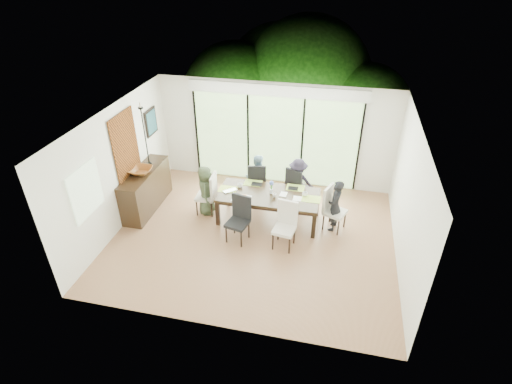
% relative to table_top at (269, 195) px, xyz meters
% --- Properties ---
extents(floor, '(6.00, 5.00, 0.01)m').
position_rel_table_top_xyz_m(floor, '(-0.19, -0.69, -0.68)').
color(floor, brown).
rests_on(floor, ground).
extents(ceiling, '(6.00, 5.00, 0.01)m').
position_rel_table_top_xyz_m(ceiling, '(-0.19, -0.69, 2.03)').
color(ceiling, white).
rests_on(ceiling, wall_back).
extents(wall_back, '(6.00, 0.02, 2.70)m').
position_rel_table_top_xyz_m(wall_back, '(-0.19, 1.82, 0.67)').
color(wall_back, silver).
rests_on(wall_back, floor).
extents(wall_front, '(6.00, 0.02, 2.70)m').
position_rel_table_top_xyz_m(wall_front, '(-0.19, -3.20, 0.67)').
color(wall_front, beige).
rests_on(wall_front, floor).
extents(wall_left, '(0.02, 5.00, 2.70)m').
position_rel_table_top_xyz_m(wall_left, '(-3.20, -0.69, 0.67)').
color(wall_left, silver).
rests_on(wall_left, floor).
extents(wall_right, '(0.02, 5.00, 2.70)m').
position_rel_table_top_xyz_m(wall_right, '(2.82, -0.69, 0.67)').
color(wall_right, beige).
rests_on(wall_right, floor).
extents(glass_doors, '(4.20, 0.02, 2.30)m').
position_rel_table_top_xyz_m(glass_doors, '(-0.19, 1.78, 0.52)').
color(glass_doors, '#598C3F').
rests_on(glass_doors, wall_back).
extents(blinds_header, '(4.40, 0.06, 0.28)m').
position_rel_table_top_xyz_m(blinds_header, '(-0.19, 1.77, 1.82)').
color(blinds_header, white).
rests_on(blinds_header, wall_back).
extents(mullion_a, '(0.05, 0.04, 2.30)m').
position_rel_table_top_xyz_m(mullion_a, '(-2.29, 1.77, 0.52)').
color(mullion_a, black).
rests_on(mullion_a, wall_back).
extents(mullion_b, '(0.05, 0.04, 2.30)m').
position_rel_table_top_xyz_m(mullion_b, '(-0.89, 1.77, 0.52)').
color(mullion_b, black).
rests_on(mullion_b, wall_back).
extents(mullion_c, '(0.05, 0.04, 2.30)m').
position_rel_table_top_xyz_m(mullion_c, '(0.51, 1.77, 0.52)').
color(mullion_c, black).
rests_on(mullion_c, wall_back).
extents(mullion_d, '(0.05, 0.04, 2.30)m').
position_rel_table_top_xyz_m(mullion_d, '(1.91, 1.77, 0.52)').
color(mullion_d, black).
rests_on(mullion_d, wall_back).
extents(side_window, '(0.02, 0.90, 1.00)m').
position_rel_table_top_xyz_m(side_window, '(-3.16, -1.89, 0.82)').
color(side_window, '#8CAD7F').
rests_on(side_window, wall_left).
extents(deck, '(6.00, 1.80, 0.10)m').
position_rel_table_top_xyz_m(deck, '(-0.19, 2.71, -0.73)').
color(deck, '#4E3D21').
rests_on(deck, ground).
extents(rail_top, '(6.00, 0.08, 0.06)m').
position_rel_table_top_xyz_m(rail_top, '(-0.19, 3.51, -0.13)').
color(rail_top, '#513222').
rests_on(rail_top, deck).
extents(foliage_left, '(3.20, 3.20, 3.20)m').
position_rel_table_top_xyz_m(foliage_left, '(-1.99, 4.51, 0.76)').
color(foliage_left, '#14380F').
rests_on(foliage_left, ground).
extents(foliage_mid, '(4.00, 4.00, 4.00)m').
position_rel_table_top_xyz_m(foliage_mid, '(0.21, 5.11, 1.12)').
color(foliage_mid, '#14380F').
rests_on(foliage_mid, ground).
extents(foliage_right, '(2.80, 2.80, 2.80)m').
position_rel_table_top_xyz_m(foliage_right, '(2.01, 4.31, 0.58)').
color(foliage_right, '#14380F').
rests_on(foliage_right, ground).
extents(foliage_far, '(3.60, 3.60, 3.60)m').
position_rel_table_top_xyz_m(foliage_far, '(-0.79, 5.81, 0.94)').
color(foliage_far, '#14380F').
rests_on(foliage_far, ground).
extents(table_top, '(2.26, 1.04, 0.06)m').
position_rel_table_top_xyz_m(table_top, '(0.00, 0.00, 0.00)').
color(table_top, black).
rests_on(table_top, floor).
extents(table_apron, '(2.07, 0.85, 0.09)m').
position_rel_table_top_xyz_m(table_apron, '(0.00, 0.00, -0.08)').
color(table_apron, black).
rests_on(table_apron, floor).
extents(table_leg_fl, '(0.08, 0.08, 0.65)m').
position_rel_table_top_xyz_m(table_leg_fl, '(-1.08, -0.43, -0.35)').
color(table_leg_fl, black).
rests_on(table_leg_fl, floor).
extents(table_leg_fr, '(0.08, 0.08, 0.65)m').
position_rel_table_top_xyz_m(table_leg_fr, '(1.08, -0.43, -0.35)').
color(table_leg_fr, black).
rests_on(table_leg_fr, floor).
extents(table_leg_bl, '(0.08, 0.08, 0.65)m').
position_rel_table_top_xyz_m(table_leg_bl, '(-1.08, 0.43, -0.35)').
color(table_leg_bl, black).
rests_on(table_leg_bl, floor).
extents(table_leg_br, '(0.08, 0.08, 0.65)m').
position_rel_table_top_xyz_m(table_leg_br, '(1.08, 0.43, -0.35)').
color(table_leg_br, black).
rests_on(table_leg_br, floor).
extents(chair_left_end, '(0.46, 0.46, 1.04)m').
position_rel_table_top_xyz_m(chair_left_end, '(-1.50, 0.00, -0.16)').
color(chair_left_end, beige).
rests_on(chair_left_end, floor).
extents(chair_right_end, '(0.56, 0.56, 1.04)m').
position_rel_table_top_xyz_m(chair_right_end, '(1.50, 0.00, -0.16)').
color(chair_right_end, silver).
rests_on(chair_right_end, floor).
extents(chair_far_left, '(0.50, 0.50, 1.04)m').
position_rel_table_top_xyz_m(chair_far_left, '(-0.45, 0.85, -0.16)').
color(chair_far_left, black).
rests_on(chair_far_left, floor).
extents(chair_far_right, '(0.57, 0.57, 1.04)m').
position_rel_table_top_xyz_m(chair_far_right, '(0.55, 0.85, -0.16)').
color(chair_far_right, black).
rests_on(chair_far_right, floor).
extents(chair_near_left, '(0.52, 0.52, 1.04)m').
position_rel_table_top_xyz_m(chair_near_left, '(-0.50, -0.87, -0.16)').
color(chair_near_left, black).
rests_on(chair_near_left, floor).
extents(chair_near_right, '(0.49, 0.49, 1.04)m').
position_rel_table_top_xyz_m(chair_near_right, '(0.50, -0.87, -0.16)').
color(chair_near_right, white).
rests_on(chair_near_right, floor).
extents(person_left_end, '(0.46, 0.62, 1.22)m').
position_rel_table_top_xyz_m(person_left_end, '(-1.48, 0.00, -0.07)').
color(person_left_end, '#3B4A31').
rests_on(person_left_end, floor).
extents(person_right_end, '(0.44, 0.61, 1.22)m').
position_rel_table_top_xyz_m(person_right_end, '(1.48, 0.00, -0.07)').
color(person_right_end, black).
rests_on(person_right_end, floor).
extents(person_far_left, '(0.63, 0.47, 1.22)m').
position_rel_table_top_xyz_m(person_far_left, '(-0.45, 0.83, -0.07)').
color(person_far_left, '#7699AB').
rests_on(person_far_left, floor).
extents(person_far_right, '(0.61, 0.42, 1.22)m').
position_rel_table_top_xyz_m(person_far_right, '(0.55, 0.83, -0.07)').
color(person_far_right, black).
rests_on(person_far_right, floor).
extents(placemat_left, '(0.41, 0.30, 0.01)m').
position_rel_table_top_xyz_m(placemat_left, '(-0.95, 0.00, 0.03)').
color(placemat_left, '#A8BA42').
rests_on(placemat_left, table_top).
extents(placemat_right, '(0.41, 0.30, 0.01)m').
position_rel_table_top_xyz_m(placemat_right, '(0.95, 0.00, 0.03)').
color(placemat_right, '#9CBA42').
rests_on(placemat_right, table_top).
extents(placemat_far_l, '(0.41, 0.30, 0.01)m').
position_rel_table_top_xyz_m(placemat_far_l, '(-0.45, 0.40, 0.03)').
color(placemat_far_l, '#86A33A').
rests_on(placemat_far_l, table_top).
extents(placemat_far_r, '(0.41, 0.30, 0.01)m').
position_rel_table_top_xyz_m(placemat_far_r, '(0.55, 0.40, 0.03)').
color(placemat_far_r, '#94B340').
rests_on(placemat_far_r, table_top).
extents(placemat_paper, '(0.41, 0.30, 0.01)m').
position_rel_table_top_xyz_m(placemat_paper, '(-0.55, -0.30, 0.03)').
color(placemat_paper, white).
rests_on(placemat_paper, table_top).
extents(tablet_far_l, '(0.25, 0.17, 0.01)m').
position_rel_table_top_xyz_m(tablet_far_l, '(-0.35, 0.35, 0.04)').
color(tablet_far_l, black).
rests_on(tablet_far_l, table_top).
extents(tablet_far_r, '(0.23, 0.16, 0.01)m').
position_rel_table_top_xyz_m(tablet_far_r, '(0.50, 0.35, 0.04)').
color(tablet_far_r, black).
rests_on(tablet_far_r, table_top).
extents(papers, '(0.28, 0.21, 0.00)m').
position_rel_table_top_xyz_m(papers, '(0.70, -0.05, 0.03)').
color(papers, white).
rests_on(papers, table_top).
extents(platter_base, '(0.25, 0.25, 0.02)m').
position_rel_table_top_xyz_m(platter_base, '(-0.55, -0.30, 0.05)').
color(platter_base, white).
rests_on(platter_base, table_top).
extents(platter_snacks, '(0.19, 0.19, 0.01)m').
position_rel_table_top_xyz_m(platter_snacks, '(-0.55, -0.30, 0.06)').
color(platter_snacks, '#D15B18').
rests_on(platter_snacks, table_top).
extents(vase, '(0.08, 0.08, 0.11)m').
position_rel_table_top_xyz_m(vase, '(0.05, 0.05, 0.08)').
color(vase, silver).
rests_on(vase, table_top).
extents(hyacinth_stems, '(0.04, 0.04, 0.15)m').
position_rel_table_top_xyz_m(hyacinth_stems, '(0.05, 0.05, 0.20)').
color(hyacinth_stems, '#337226').
rests_on(hyacinth_stems, table_top).
extents(hyacinth_blooms, '(0.10, 0.10, 0.10)m').
position_rel_table_top_xyz_m(hyacinth_blooms, '(0.05, 0.05, 0.29)').
color(hyacinth_blooms, '#4E68C4').
rests_on(hyacinth_blooms, table_top).
extents(laptop, '(0.37, 0.36, 0.02)m').
position_rel_table_top_xyz_m(laptop, '(-0.85, -0.10, 0.04)').
color(laptop, silver).
rests_on(laptop, table_top).
extents(cup_a, '(0.13, 0.13, 0.09)m').
position_rel_table_top_xyz_m(cup_a, '(-0.70, 0.15, 0.07)').
color(cup_a, white).
rests_on(cup_a, table_top).
extents(cup_b, '(0.11, 0.11, 0.09)m').
position_rel_table_top_xyz_m(cup_b, '(0.15, -0.10, 0.07)').
color(cup_b, white).
rests_on(cup_b, table_top).
extents(cup_c, '(0.13, 0.13, 0.09)m').
position_rel_table_top_xyz_m(cup_c, '(0.80, 0.10, 0.07)').
color(cup_c, white).
rests_on(cup_c, table_top).
extents(book, '(0.17, 0.22, 0.02)m').
position_rel_table_top_xyz_m(book, '(0.25, 0.05, 0.04)').
color(book, white).
rests_on(book, table_top).
extents(sideboard, '(0.50, 1.77, 0.99)m').
position_rel_table_top_xyz_m(sideboard, '(-2.95, -0.11, -0.18)').
color(sideboard, black).
rests_on(sideboard, floor).
extents(bowl, '(0.53, 0.53, 0.13)m').
position_rel_table_top_xyz_m(bowl, '(-2.95, -0.21, 0.38)').
color(bowl, brown).
rests_on(bowl, sideboard).
extents(candlestick_base, '(0.11, 0.11, 0.04)m').
position_rel_table_top_xyz_m(candlestick_base, '(-2.95, 0.24, 0.34)').
color(candlestick_base, black).
rests_on(candlestick_base, sideboard).
extents(candlestick_shaft, '(0.03, 0.03, 1.38)m').
position_rel_table_top_xyz_m(candlestick_shaft, '(-2.95, 0.24, 1.03)').
color(candlestick_shaft, black).
rests_on(candlestick_shaft, sideboard).
extents(candlestick_pan, '(0.11, 0.11, 0.03)m').
position_rel_table_top_xyz_m(candlestick_pan, '(-2.95, 0.24, 1.72)').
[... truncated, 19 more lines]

